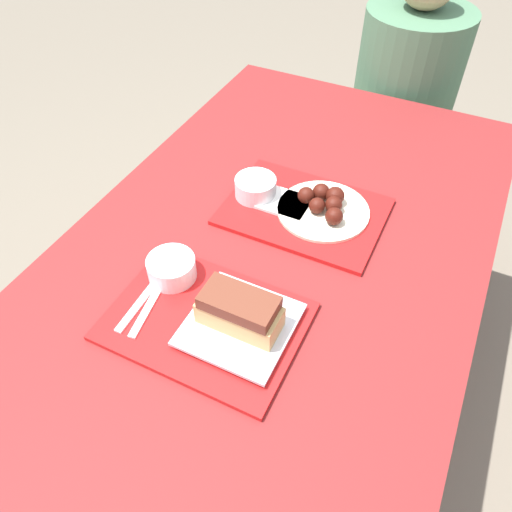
% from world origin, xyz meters
% --- Properties ---
extents(ground_plane, '(12.00, 12.00, 0.00)m').
position_xyz_m(ground_plane, '(0.00, 0.00, 0.00)').
color(ground_plane, '#706656').
extents(picnic_table, '(0.95, 1.77, 0.77)m').
position_xyz_m(picnic_table, '(0.00, 0.00, 0.68)').
color(picnic_table, maroon).
rests_on(picnic_table, ground_plane).
extents(picnic_bench_far, '(0.91, 0.28, 0.46)m').
position_xyz_m(picnic_bench_far, '(0.00, 1.10, 0.39)').
color(picnic_bench_far, maroon).
rests_on(picnic_bench_far, ground_plane).
extents(tray_near, '(0.39, 0.29, 0.01)m').
position_xyz_m(tray_near, '(-0.03, -0.19, 0.78)').
color(tray_near, red).
rests_on(tray_near, picnic_table).
extents(tray_far, '(0.39, 0.29, 0.01)m').
position_xyz_m(tray_far, '(0.02, 0.21, 0.78)').
color(tray_far, red).
rests_on(tray_far, picnic_table).
extents(bowl_coleslaw_near, '(0.11, 0.11, 0.05)m').
position_xyz_m(bowl_coleslaw_near, '(-0.16, -0.12, 0.81)').
color(bowl_coleslaw_near, silver).
rests_on(bowl_coleslaw_near, tray_near).
extents(brisket_sandwich_plate, '(0.21, 0.21, 0.10)m').
position_xyz_m(brisket_sandwich_plate, '(0.04, -0.18, 0.82)').
color(brisket_sandwich_plate, beige).
rests_on(brisket_sandwich_plate, tray_near).
extents(plastic_fork_near, '(0.02, 0.17, 0.00)m').
position_xyz_m(plastic_fork_near, '(-0.18, -0.21, 0.79)').
color(plastic_fork_near, white).
rests_on(plastic_fork_near, tray_near).
extents(plastic_knife_near, '(0.04, 0.17, 0.00)m').
position_xyz_m(plastic_knife_near, '(-0.16, -0.21, 0.79)').
color(plastic_knife_near, white).
rests_on(plastic_knife_near, tray_near).
extents(condiment_packet, '(0.04, 0.03, 0.01)m').
position_xyz_m(condiment_packet, '(-0.01, -0.13, 0.79)').
color(condiment_packet, '#3F3F47').
rests_on(condiment_packet, tray_near).
extents(bowl_coleslaw_far, '(0.11, 0.11, 0.05)m').
position_xyz_m(bowl_coleslaw_far, '(-0.12, 0.21, 0.81)').
color(bowl_coleslaw_far, silver).
rests_on(bowl_coleslaw_far, tray_far).
extents(wings_plate_far, '(0.23, 0.23, 0.05)m').
position_xyz_m(wings_plate_far, '(0.06, 0.23, 0.80)').
color(wings_plate_far, beige).
rests_on(wings_plate_far, tray_far).
extents(napkin_far, '(0.14, 0.10, 0.01)m').
position_xyz_m(napkin_far, '(-0.04, 0.21, 0.79)').
color(napkin_far, white).
rests_on(napkin_far, tray_far).
extents(person_seated_across, '(0.37, 0.37, 0.71)m').
position_xyz_m(person_seated_across, '(0.06, 1.10, 0.75)').
color(person_seated_across, '#477051').
rests_on(person_seated_across, picnic_bench_far).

